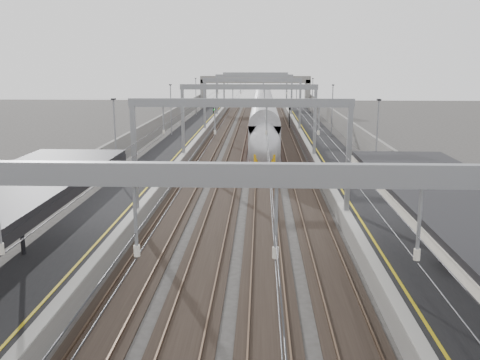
# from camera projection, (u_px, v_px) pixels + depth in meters

# --- Properties ---
(platform_left) EXTENTS (4.00, 120.00, 1.00)m
(platform_left) POSITION_uv_depth(u_px,v_px,m) (171.00, 153.00, 54.88)
(platform_left) COLOR black
(platform_left) RESTS_ON ground
(platform_right) EXTENTS (4.00, 120.00, 1.00)m
(platform_right) POSITION_uv_depth(u_px,v_px,m) (328.00, 154.00, 54.27)
(platform_right) COLOR black
(platform_right) RESTS_ON ground
(tracks) EXTENTS (11.40, 140.00, 0.20)m
(tracks) POSITION_uv_depth(u_px,v_px,m) (249.00, 158.00, 54.67)
(tracks) COLOR black
(tracks) RESTS_ON ground
(overhead_line) EXTENTS (13.00, 140.00, 6.60)m
(overhead_line) POSITION_uv_depth(u_px,v_px,m) (251.00, 94.00, 59.81)
(overhead_line) COLOR gray
(overhead_line) RESTS_ON platform_left
(overbridge) EXTENTS (22.00, 2.20, 6.90)m
(overbridge) POSITION_uv_depth(u_px,v_px,m) (255.00, 84.00, 107.19)
(overbridge) COLOR slate
(overbridge) RESTS_ON ground
(wall_left) EXTENTS (0.30, 120.00, 3.20)m
(wall_left) POSITION_uv_depth(u_px,v_px,m) (140.00, 142.00, 54.76)
(wall_left) COLOR slate
(wall_left) RESTS_ON ground
(wall_right) EXTENTS (0.30, 120.00, 3.20)m
(wall_right) POSITION_uv_depth(u_px,v_px,m) (360.00, 143.00, 53.91)
(wall_right) COLOR slate
(wall_right) RESTS_ON ground
(train) EXTENTS (2.85, 51.91, 4.50)m
(train) POSITION_uv_depth(u_px,v_px,m) (263.00, 122.00, 67.72)
(train) COLOR maroon
(train) RESTS_ON ground
(bench) EXTENTS (0.90, 2.03, 1.01)m
(bench) POSITION_uv_depth(u_px,v_px,m) (453.00, 256.00, 22.62)
(bench) COLOR black
(bench) RESTS_ON platform_right
(signal_green) EXTENTS (0.32, 0.32, 3.48)m
(signal_green) POSITION_uv_depth(u_px,v_px,m) (214.00, 116.00, 73.28)
(signal_green) COLOR black
(signal_green) RESTS_ON ground
(signal_red_near) EXTENTS (0.32, 0.32, 3.48)m
(signal_red_near) POSITION_uv_depth(u_px,v_px,m) (275.00, 112.00, 79.35)
(signal_red_near) COLOR black
(signal_red_near) RESTS_ON ground
(signal_red_far) EXTENTS (0.32, 0.32, 3.48)m
(signal_red_far) POSITION_uv_depth(u_px,v_px,m) (290.00, 112.00, 78.70)
(signal_red_far) COLOR black
(signal_red_far) RESTS_ON ground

